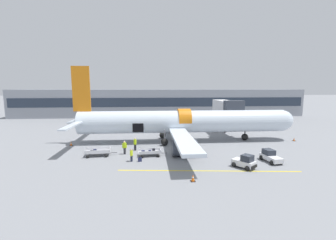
{
  "coord_description": "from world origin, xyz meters",
  "views": [
    {
      "loc": [
        -3.4,
        -33.54,
        8.88
      ],
      "look_at": [
        -0.71,
        0.35,
        4.05
      ],
      "focal_mm": 24.0,
      "sensor_mm": 36.0,
      "label": 1
    }
  ],
  "objects_px": {
    "ground_crew_supervisor": "(176,143)",
    "baggage_tug_lead": "(270,157)",
    "airplane": "(181,122)",
    "ground_crew_loader_b": "(131,155)",
    "baggage_tug_mid": "(244,162)",
    "ground_crew_loader_a": "(125,147)",
    "baggage_cart_queued": "(98,152)",
    "baggage_cart_loading": "(150,152)",
    "suitcase_on_tarmac_upright": "(140,159)",
    "ground_crew_driver": "(135,144)"
  },
  "relations": [
    {
      "from": "ground_crew_supervisor",
      "to": "baggage_tug_lead",
      "type": "bearing_deg",
      "value": -31.12
    },
    {
      "from": "airplane",
      "to": "ground_crew_loader_b",
      "type": "height_order",
      "value": "airplane"
    },
    {
      "from": "baggage_tug_mid",
      "to": "ground_crew_loader_a",
      "type": "bearing_deg",
      "value": 155.36
    },
    {
      "from": "airplane",
      "to": "baggage_cart_queued",
      "type": "xyz_separation_m",
      "value": [
        -12.01,
        -7.14,
        -2.77
      ]
    },
    {
      "from": "baggage_tug_lead",
      "to": "baggage_cart_queued",
      "type": "bearing_deg",
      "value": 169.2
    },
    {
      "from": "baggage_cart_loading",
      "to": "baggage_tug_lead",
      "type": "bearing_deg",
      "value": -13.67
    },
    {
      "from": "baggage_cart_loading",
      "to": "baggage_cart_queued",
      "type": "xyz_separation_m",
      "value": [
        -6.87,
        0.54,
        0.05
      ]
    },
    {
      "from": "baggage_tug_lead",
      "to": "baggage_cart_queued",
      "type": "relative_size",
      "value": 0.76
    },
    {
      "from": "baggage_cart_loading",
      "to": "ground_crew_supervisor",
      "type": "height_order",
      "value": "ground_crew_supervisor"
    },
    {
      "from": "baggage_tug_lead",
      "to": "suitcase_on_tarmac_upright",
      "type": "distance_m",
      "value": 15.92
    },
    {
      "from": "ground_crew_loader_a",
      "to": "suitcase_on_tarmac_upright",
      "type": "xyz_separation_m",
      "value": [
        2.19,
        -3.3,
        -0.7
      ]
    },
    {
      "from": "baggage_cart_loading",
      "to": "ground_crew_loader_b",
      "type": "distance_m",
      "value": 3.18
    },
    {
      "from": "baggage_tug_lead",
      "to": "ground_crew_loader_b",
      "type": "distance_m",
      "value": 16.95
    },
    {
      "from": "ground_crew_driver",
      "to": "airplane",
      "type": "bearing_deg",
      "value": 33.76
    },
    {
      "from": "baggage_cart_queued",
      "to": "ground_crew_supervisor",
      "type": "bearing_deg",
      "value": 12.63
    },
    {
      "from": "ground_crew_loader_b",
      "to": "ground_crew_loader_a",
      "type": "bearing_deg",
      "value": 110.2
    },
    {
      "from": "ground_crew_loader_a",
      "to": "baggage_tug_mid",
      "type": "bearing_deg",
      "value": -24.64
    },
    {
      "from": "baggage_tug_lead",
      "to": "ground_crew_supervisor",
      "type": "xyz_separation_m",
      "value": [
        -10.76,
        6.49,
        0.32
      ]
    },
    {
      "from": "baggage_tug_mid",
      "to": "ground_crew_supervisor",
      "type": "distance_m",
      "value": 10.72
    },
    {
      "from": "baggage_cart_loading",
      "to": "ground_crew_driver",
      "type": "relative_size",
      "value": 2.1
    },
    {
      "from": "ground_crew_driver",
      "to": "ground_crew_supervisor",
      "type": "distance_m",
      "value": 6.01
    },
    {
      "from": "baggage_cart_queued",
      "to": "airplane",
      "type": "bearing_deg",
      "value": 30.74
    },
    {
      "from": "airplane",
      "to": "baggage_cart_queued",
      "type": "relative_size",
      "value": 9.01
    },
    {
      "from": "airplane",
      "to": "ground_crew_driver",
      "type": "distance_m",
      "value": 9.08
    },
    {
      "from": "ground_crew_driver",
      "to": "baggage_tug_lead",
      "type": "bearing_deg",
      "value": -20.76
    },
    {
      "from": "baggage_tug_lead",
      "to": "baggage_tug_mid",
      "type": "height_order",
      "value": "baggage_tug_mid"
    },
    {
      "from": "baggage_tug_lead",
      "to": "ground_crew_supervisor",
      "type": "height_order",
      "value": "ground_crew_supervisor"
    },
    {
      "from": "airplane",
      "to": "ground_crew_driver",
      "type": "relative_size",
      "value": 20.62
    },
    {
      "from": "baggage_tug_mid",
      "to": "baggage_cart_loading",
      "type": "relative_size",
      "value": 0.71
    },
    {
      "from": "ground_crew_loader_b",
      "to": "ground_crew_driver",
      "type": "distance_m",
      "value": 4.97
    },
    {
      "from": "baggage_cart_queued",
      "to": "ground_crew_driver",
      "type": "relative_size",
      "value": 2.29
    },
    {
      "from": "airplane",
      "to": "ground_crew_loader_a",
      "type": "height_order",
      "value": "airplane"
    },
    {
      "from": "ground_crew_loader_b",
      "to": "baggage_tug_mid",
      "type": "bearing_deg",
      "value": -14.21
    },
    {
      "from": "suitcase_on_tarmac_upright",
      "to": "ground_crew_loader_b",
      "type": "bearing_deg",
      "value": 172.6
    },
    {
      "from": "baggage_cart_queued",
      "to": "suitcase_on_tarmac_upright",
      "type": "height_order",
      "value": "baggage_cart_queued"
    },
    {
      "from": "airplane",
      "to": "ground_crew_supervisor",
      "type": "height_order",
      "value": "airplane"
    },
    {
      "from": "baggage_tug_lead",
      "to": "baggage_cart_loading",
      "type": "height_order",
      "value": "baggage_tug_lead"
    },
    {
      "from": "airplane",
      "to": "suitcase_on_tarmac_upright",
      "type": "xyz_separation_m",
      "value": [
        -6.41,
        -9.98,
        -3.0
      ]
    },
    {
      "from": "baggage_cart_loading",
      "to": "ground_crew_driver",
      "type": "bearing_deg",
      "value": 127.65
    },
    {
      "from": "baggage_cart_queued",
      "to": "ground_crew_driver",
      "type": "distance_m",
      "value": 5.24
    },
    {
      "from": "ground_crew_driver",
      "to": "suitcase_on_tarmac_upright",
      "type": "relative_size",
      "value": 2.92
    },
    {
      "from": "ground_crew_driver",
      "to": "suitcase_on_tarmac_upright",
      "type": "bearing_deg",
      "value": -80.03
    },
    {
      "from": "airplane",
      "to": "baggage_tug_mid",
      "type": "xyz_separation_m",
      "value": [
        5.4,
        -13.1,
        -2.61
      ]
    },
    {
      "from": "ground_crew_loader_a",
      "to": "suitcase_on_tarmac_upright",
      "type": "relative_size",
      "value": 2.91
    },
    {
      "from": "airplane",
      "to": "ground_crew_supervisor",
      "type": "xyz_separation_m",
      "value": [
        -1.3,
        -4.74,
        -2.33
      ]
    },
    {
      "from": "baggage_tug_lead",
      "to": "ground_crew_driver",
      "type": "relative_size",
      "value": 1.74
    },
    {
      "from": "baggage_cart_loading",
      "to": "ground_crew_loader_b",
      "type": "xyz_separation_m",
      "value": [
        -2.29,
        -2.17,
        0.39
      ]
    },
    {
      "from": "baggage_tug_lead",
      "to": "baggage_tug_mid",
      "type": "distance_m",
      "value": 4.47
    },
    {
      "from": "suitcase_on_tarmac_upright",
      "to": "baggage_tug_lead",
      "type": "bearing_deg",
      "value": -4.51
    },
    {
      "from": "airplane",
      "to": "baggage_cart_queued",
      "type": "bearing_deg",
      "value": -149.26
    }
  ]
}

